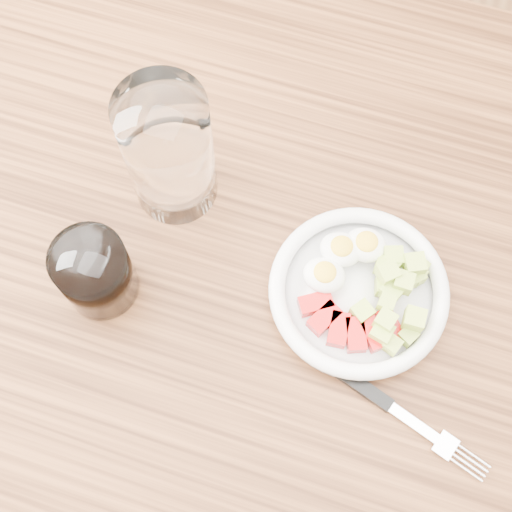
% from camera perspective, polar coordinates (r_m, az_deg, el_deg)
% --- Properties ---
extents(ground, '(4.00, 4.00, 0.00)m').
position_cam_1_polar(ground, '(1.55, 0.24, -11.05)').
color(ground, brown).
rests_on(ground, ground).
extents(dining_table, '(1.50, 0.90, 0.77)m').
position_cam_1_polar(dining_table, '(0.90, 0.41, -3.73)').
color(dining_table, brown).
rests_on(dining_table, ground).
extents(bowl, '(0.20, 0.20, 0.05)m').
position_cam_1_polar(bowl, '(0.78, 8.29, -2.67)').
color(bowl, white).
rests_on(bowl, dining_table).
extents(fork, '(0.21, 0.08, 0.01)m').
position_cam_1_polar(fork, '(0.77, 9.26, -10.83)').
color(fork, black).
rests_on(fork, dining_table).
extents(water_glass, '(0.10, 0.10, 0.17)m').
position_cam_1_polar(water_glass, '(0.77, -6.99, 8.29)').
color(water_glass, white).
rests_on(water_glass, dining_table).
extents(coffee_glass, '(0.08, 0.08, 0.09)m').
position_cam_1_polar(coffee_glass, '(0.77, -12.73, -1.35)').
color(coffee_glass, white).
rests_on(coffee_glass, dining_table).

